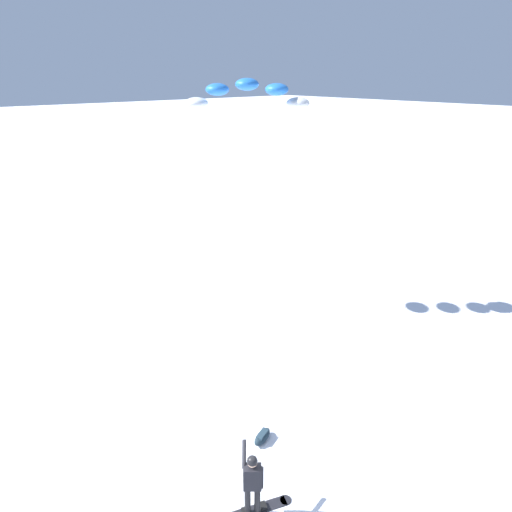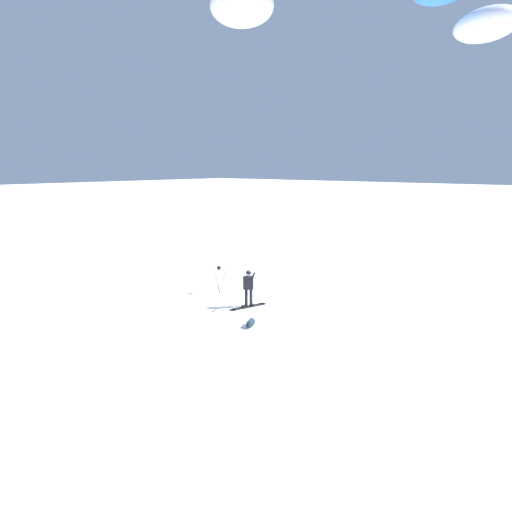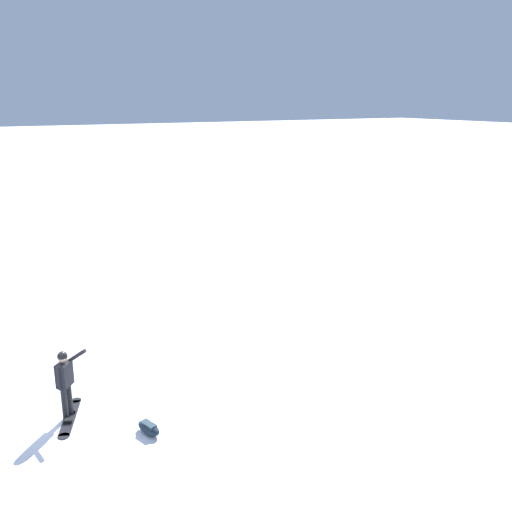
% 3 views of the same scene
% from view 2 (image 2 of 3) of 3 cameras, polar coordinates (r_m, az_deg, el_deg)
% --- Properties ---
extents(ground_plane, '(300.00, 300.00, 0.00)m').
position_cam_2_polar(ground_plane, '(17.20, -0.21, -7.67)').
color(ground_plane, white).
extents(snowboarder, '(0.47, 0.77, 1.74)m').
position_cam_2_polar(snowboarder, '(16.84, -1.14, -4.36)').
color(snowboarder, black).
rests_on(snowboarder, ground_plane).
extents(snowboard, '(1.73, 0.84, 0.10)m').
position_cam_2_polar(snowboard, '(17.13, -1.23, -7.68)').
color(snowboard, black).
rests_on(snowboard, ground_plane).
extents(gear_bag_large, '(0.74, 0.49, 0.26)m').
position_cam_2_polar(gear_bag_large, '(15.12, -0.82, -10.14)').
color(gear_bag_large, '#192833').
rests_on(gear_bag_large, ground_plane).
extents(camera_tripod, '(0.61, 0.58, 1.38)m').
position_cam_2_polar(camera_tripod, '(18.75, -5.65, -2.77)').
color(camera_tripod, '#262628').
rests_on(camera_tripod, ground_plane).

